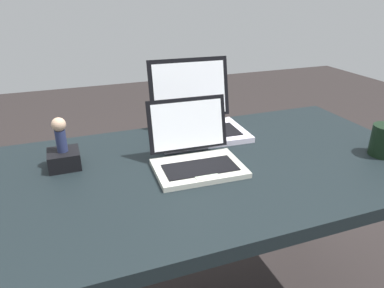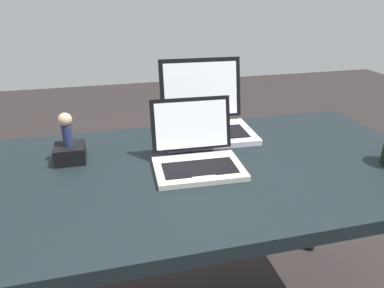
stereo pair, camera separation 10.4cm
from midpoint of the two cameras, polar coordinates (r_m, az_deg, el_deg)
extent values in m
cube|color=black|center=(1.10, -4.39, -5.02)|extent=(1.59, 0.75, 0.04)
cylinder|color=black|center=(1.83, 15.83, -6.30)|extent=(0.05, 0.05, 0.69)
cube|color=beige|center=(1.07, -1.69, -3.97)|extent=(0.27, 0.20, 0.02)
cube|color=black|center=(1.06, -1.48, -3.86)|extent=(0.22, 0.11, 0.00)
cube|color=#B6C5AE|center=(1.01, -0.52, -5.34)|extent=(0.07, 0.03, 0.00)
cube|color=black|center=(1.13, -3.36, 3.18)|extent=(0.26, 0.06, 0.16)
cube|color=white|center=(1.12, -3.29, 3.03)|extent=(0.23, 0.05, 0.14)
cube|color=silver|center=(1.13, -3.26, 2.06)|extent=(0.22, 0.01, 0.01)
cube|color=silver|center=(1.32, -0.86, 1.61)|extent=(0.34, 0.25, 0.02)
cube|color=black|center=(1.30, -0.64, 1.80)|extent=(0.28, 0.14, 0.00)
cube|color=silver|center=(1.23, 0.36, 0.58)|extent=(0.09, 0.04, 0.00)
cube|color=black|center=(1.40, -2.56, 8.88)|extent=(0.32, 0.08, 0.23)
cube|color=white|center=(1.39, -2.50, 8.77)|extent=(0.29, 0.06, 0.20)
cube|color=yellow|center=(1.40, -2.47, 7.84)|extent=(0.27, 0.02, 0.01)
cube|color=black|center=(1.17, -22.26, -2.32)|extent=(0.09, 0.09, 0.05)
cylinder|color=navy|center=(1.15, -22.72, 0.42)|extent=(0.03, 0.03, 0.07)
sphere|color=tan|center=(1.13, -23.14, 2.85)|extent=(0.04, 0.04, 0.04)
camera|label=1|loc=(0.05, -92.86, -1.27)|focal=33.24mm
camera|label=2|loc=(0.05, 87.14, 1.27)|focal=33.24mm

